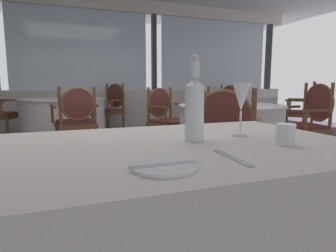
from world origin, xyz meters
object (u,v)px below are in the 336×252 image
dining_chair_0_0 (166,116)px  dining_chair_0_2 (308,118)px  dining_chair_3_0 (76,117)px  wine_glass (241,98)px  dining_chair_0_1 (224,140)px  water_tumbler (286,135)px  dining_chair_2_0 (232,103)px  side_plate (164,167)px  dining_chair_3_1 (111,105)px  dining_chair_2_2 (305,107)px  water_bottle (194,107)px  dining_chair_2_1 (205,110)px

dining_chair_0_0 → dining_chair_0_2: bearing=30.2°
dining_chair_0_0 → dining_chair_3_0: dining_chair_3_0 is taller
wine_glass → dining_chair_0_1: size_ratio=0.24×
water_tumbler → dining_chair_2_0: dining_chair_2_0 is taller
side_plate → dining_chair_3_1: dining_chair_3_1 is taller
dining_chair_2_2 → water_bottle: bearing=86.2°
side_plate → dining_chair_2_1: 3.99m
water_bottle → dining_chair_0_0: 2.66m
water_bottle → water_tumbler: 0.34m
dining_chair_3_0 → dining_chair_0_0: bearing=-107.5°
dining_chair_0_1 → dining_chair_3_0: (-0.96, 1.87, 0.01)m
dining_chair_0_0 → dining_chair_3_1: bearing=167.4°
water_tumbler → dining_chair_2_1: dining_chair_2_1 is taller
water_bottle → dining_chair_0_2: (2.19, 1.54, -0.30)m
water_bottle → dining_chair_3_0: bearing=96.8°
side_plate → dining_chair_0_2: 3.05m
side_plate → dining_chair_2_2: size_ratio=0.17×
dining_chair_2_1 → dining_chair_3_1: (-1.33, 1.25, 0.02)m
dining_chair_3_0 → dining_chair_3_1: 1.87m
wine_glass → dining_chair_2_2: bearing=40.9°
dining_chair_2_0 → dining_chair_3_1: 2.55m
side_plate → dining_chair_0_0: bearing=70.2°
water_bottle → dining_chair_0_1: water_bottle is taller
dining_chair_0_2 → dining_chair_3_1: 3.41m
wine_glass → dining_chair_3_0: bearing=101.3°
water_tumbler → dining_chair_0_2: (1.92, 1.73, -0.21)m
dining_chair_0_2 → dining_chair_2_0: bearing=-99.8°
dining_chair_3_0 → dining_chair_2_1: bearing=-84.9°
side_plate → water_tumbler: (0.49, 0.12, 0.03)m
side_plate → dining_chair_0_0: (1.02, 2.83, -0.20)m
dining_chair_0_0 → water_tumbler: bearing=-35.8°
dining_chair_0_0 → dining_chair_2_2: (2.51, 0.16, 0.04)m
dining_chair_0_1 → dining_chair_3_0: bearing=62.2°
dining_chair_0_1 → dining_chair_2_1: bearing=10.7°
dining_chair_2_0 → dining_chair_2_2: (0.37, -1.63, 0.03)m
side_plate → water_tumbler: size_ratio=2.22×
water_tumbler → dining_chair_3_1: size_ratio=0.08×
side_plate → dining_chair_0_2: bearing=37.5°
dining_chair_0_1 → dining_chair_2_2: bearing=-20.0°
dining_chair_2_2 → dining_chair_0_1: bearing=82.0°
dining_chair_3_1 → dining_chair_2_0: bearing=139.2°
dining_chair_3_1 → dining_chair_0_1: bearing=56.0°
dining_chair_2_2 → dining_chair_0_0: bearing=50.9°
dining_chair_0_0 → dining_chair_2_2: 2.52m
dining_chair_0_1 → dining_chair_0_2: dining_chair_0_2 is taller
side_plate → water_bottle: water_bottle is taller
side_plate → dining_chair_2_2: (3.53, 2.99, -0.16)m
side_plate → dining_chair_0_1: dining_chair_0_1 is taller
dining_chair_0_1 → dining_chair_2_2: dining_chair_2_2 is taller
wine_glass → side_plate: bearing=-144.1°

